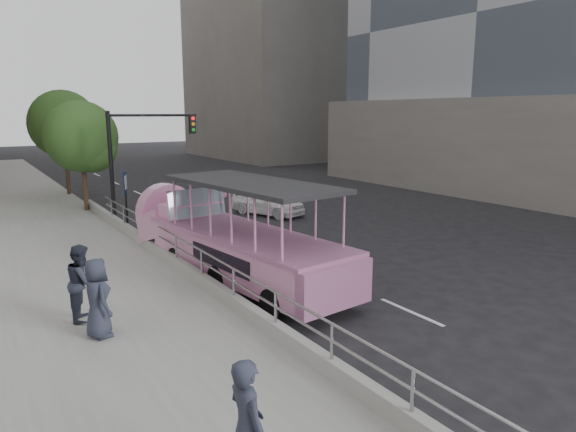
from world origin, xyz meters
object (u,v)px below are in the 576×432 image
at_px(duck_boat, 228,240).
at_px(traffic_signal, 137,149).
at_px(pedestrian_mid, 82,282).
at_px(street_tree_far, 66,127).
at_px(street_tree_near, 84,140).
at_px(car, 268,202).
at_px(pedestrian_far, 97,298).
at_px(pedestrian_near, 247,428).
at_px(parking_sign, 126,197).

height_order(duck_boat, traffic_signal, traffic_signal).
bearing_deg(pedestrian_mid, street_tree_far, 9.73).
bearing_deg(traffic_signal, street_tree_near, 114.98).
bearing_deg(car, pedestrian_far, -153.62).
bearing_deg(car, pedestrian_near, -140.67).
xyz_separation_m(pedestrian_far, traffic_signal, (4.63, 12.38, 2.32)).
height_order(car, pedestrian_near, pedestrian_near).
bearing_deg(pedestrian_near, traffic_signal, -14.96).
bearing_deg(duck_boat, street_tree_far, 94.27).
relative_size(duck_boat, street_tree_near, 1.71).
bearing_deg(pedestrian_mid, duck_boat, -49.16).
xyz_separation_m(parking_sign, traffic_signal, (1.29, 2.50, 1.75)).
distance_m(pedestrian_near, pedestrian_far, 5.94).
distance_m(parking_sign, traffic_signal, 3.31).
height_order(duck_boat, pedestrian_near, duck_boat).
relative_size(car, street_tree_far, 0.62).
bearing_deg(traffic_signal, car, -11.06).
height_order(parking_sign, traffic_signal, traffic_signal).
distance_m(car, street_tree_far, 13.52).
relative_size(parking_sign, street_tree_near, 0.49).
distance_m(pedestrian_mid, traffic_signal, 12.32).
height_order(pedestrian_near, street_tree_far, street_tree_far).
height_order(traffic_signal, street_tree_far, street_tree_far).
xyz_separation_m(pedestrian_far, street_tree_near, (3.03, 15.81, 2.64)).
height_order(duck_boat, parking_sign, duck_boat).
relative_size(pedestrian_mid, street_tree_near, 0.32).
height_order(street_tree_near, street_tree_far, street_tree_far).
height_order(duck_boat, pedestrian_far, duck_boat).
bearing_deg(duck_boat, parking_sign, 100.81).
height_order(pedestrian_far, parking_sign, parking_sign).
bearing_deg(traffic_signal, pedestrian_near, -102.71).
xyz_separation_m(pedestrian_far, parking_sign, (3.34, 9.88, 0.57)).
relative_size(pedestrian_mid, street_tree_far, 0.28).
relative_size(traffic_signal, street_tree_near, 0.91).
distance_m(pedestrian_mid, street_tree_near, 15.14).
relative_size(street_tree_near, street_tree_far, 0.89).
bearing_deg(pedestrian_near, pedestrian_far, 2.62).
bearing_deg(parking_sign, duck_boat, -79.19).
bearing_deg(pedestrian_far, pedestrian_mid, -5.87).
relative_size(pedestrian_far, street_tree_far, 0.27).
bearing_deg(car, parking_sign, 170.22).
relative_size(pedestrian_near, pedestrian_far, 1.06).
xyz_separation_m(pedestrian_near, pedestrian_mid, (-0.57, 7.14, -0.02)).
bearing_deg(pedestrian_near, pedestrian_mid, 2.31).
bearing_deg(street_tree_far, pedestrian_mid, -99.10).
distance_m(car, pedestrian_near, 19.95).
bearing_deg(street_tree_near, parking_sign, -87.06).
height_order(car, street_tree_far, street_tree_far).
bearing_deg(pedestrian_near, duck_boat, -26.78).
distance_m(duck_boat, pedestrian_mid, 5.06).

